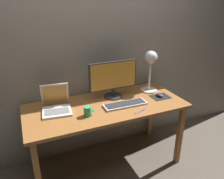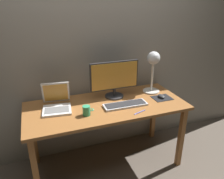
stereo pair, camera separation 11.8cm
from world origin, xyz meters
TOP-DOWN VIEW (x-y plane):
  - ground_plane at (0.00, 0.00)m, footprint 4.80×4.80m
  - back_wall at (0.00, 0.40)m, footprint 4.80×0.06m
  - desk at (0.00, 0.00)m, footprint 1.60×0.70m
  - monitor at (0.14, 0.15)m, footprint 0.53×0.20m
  - keyboard_main at (0.17, -0.09)m, footprint 0.44×0.15m
  - laptop at (-0.47, 0.10)m, footprint 0.30×0.33m
  - desk_lamp at (0.59, 0.14)m, footprint 0.19×0.19m
  - mousepad at (0.61, -0.06)m, footprint 0.20×0.16m
  - mouse at (0.61, -0.05)m, footprint 0.06×0.10m
  - coffee_mug at (-0.23, -0.14)m, footprint 0.11×0.07m
  - pen at (0.25, -0.26)m, footprint 0.14×0.05m

SIDE VIEW (x-z plane):
  - ground_plane at x=0.00m, z-range 0.00..0.00m
  - desk at x=0.00m, z-range 0.29..1.03m
  - mousepad at x=0.61m, z-range 0.74..0.74m
  - pen at x=0.25m, z-range 0.74..0.75m
  - keyboard_main at x=0.17m, z-range 0.74..0.76m
  - mouse at x=0.61m, z-range 0.74..0.78m
  - coffee_mug at x=-0.23m, z-range 0.74..0.83m
  - laptop at x=-0.47m, z-range 0.69..0.93m
  - monitor at x=0.14m, z-range 0.76..1.15m
  - desk_lamp at x=0.59m, z-range 0.83..1.30m
  - back_wall at x=0.00m, z-range 0.00..2.60m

